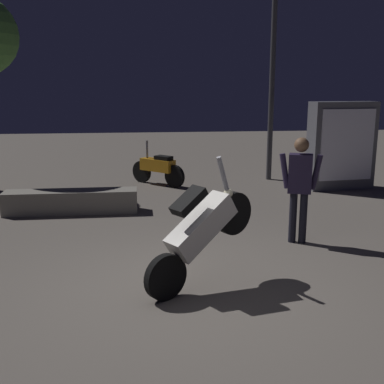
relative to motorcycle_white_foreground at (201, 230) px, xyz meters
name	(u,v)px	position (x,y,z in m)	size (l,w,h in m)	color
ground_plane	(188,287)	(-0.16, 0.02, -0.74)	(40.00, 40.00, 0.00)	#605951
motorcycle_white_foreground	(201,230)	(0.00, 0.00, 0.00)	(1.44, 1.00, 1.63)	black
motorcycle_orange_parked_left	(158,168)	(-0.26, 6.31, -0.31)	(1.28, 1.21, 1.11)	black
person_rider_beside	(300,181)	(1.77, 1.55, 0.27)	(0.65, 0.35, 1.69)	black
streetlamp_near	(273,41)	(2.73, 6.71, 2.83)	(0.36, 0.36, 5.73)	#38383D
kiosk_billboard	(342,146)	(4.14, 5.38, 0.31)	(1.64, 0.68, 2.10)	#595960
planter_wall_low	(71,202)	(-2.09, 3.81, -0.52)	(2.60, 0.50, 0.45)	gray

